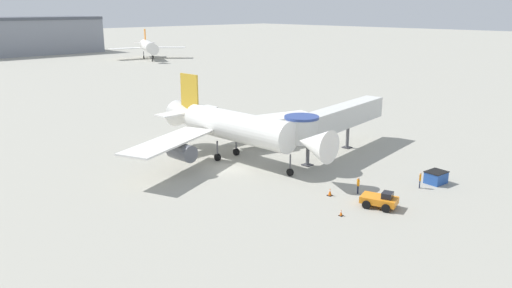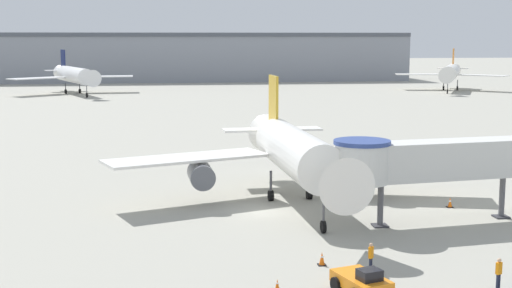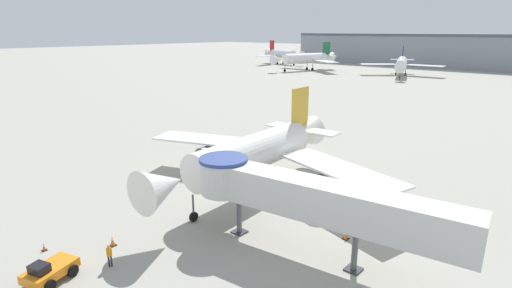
% 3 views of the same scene
% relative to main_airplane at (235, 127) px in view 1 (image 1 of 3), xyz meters
% --- Properties ---
extents(ground_plane, '(800.00, 800.00, 0.00)m').
position_rel_main_airplane_xyz_m(ground_plane, '(-2.91, -2.41, -4.30)').
color(ground_plane, '#9E9B8E').
extents(main_airplane, '(31.70, 26.16, 10.20)m').
position_rel_main_airplane_xyz_m(main_airplane, '(0.00, 0.00, 0.00)').
color(main_airplane, white).
rests_on(main_airplane, ground_plane).
extents(jet_bridge, '(21.50, 6.00, 6.45)m').
position_rel_main_airplane_xyz_m(jet_bridge, '(10.68, -7.00, 0.46)').
color(jet_bridge, silver).
rests_on(jet_bridge, ground_plane).
extents(pushback_tug_orange, '(3.00, 3.84, 1.65)m').
position_rel_main_airplane_xyz_m(pushback_tug_orange, '(-0.09, -21.34, -3.54)').
color(pushback_tug_orange, orange).
rests_on(pushback_tug_orange, ground_plane).
extents(service_container_blue, '(2.43, 2.08, 1.36)m').
position_rel_main_airplane_xyz_m(service_container_blue, '(10.33, -21.80, -3.62)').
color(service_container_blue, '#234C9E').
rests_on(service_container_blue, ground_plane).
extents(traffic_cone_starboard_wing, '(0.51, 0.51, 0.84)m').
position_rel_main_airplane_xyz_m(traffic_cone_starboard_wing, '(12.41, -2.78, -3.90)').
color(traffic_cone_starboard_wing, black).
rests_on(traffic_cone_starboard_wing, ground_plane).
extents(traffic_cone_apron_front, '(0.38, 0.38, 0.63)m').
position_rel_main_airplane_xyz_m(traffic_cone_apron_front, '(-4.49, -20.01, -4.01)').
color(traffic_cone_apron_front, black).
rests_on(traffic_cone_apron_front, ground_plane).
extents(traffic_cone_near_nose, '(0.51, 0.51, 0.84)m').
position_rel_main_airplane_xyz_m(traffic_cone_near_nose, '(-1.13, -16.07, -3.90)').
color(traffic_cone_near_nose, black).
rests_on(traffic_cone_near_nose, ground_plane).
extents(ground_crew_marshaller, '(0.37, 0.39, 1.79)m').
position_rel_main_airplane_xyz_m(ground_crew_marshaller, '(1.44, -17.71, -3.27)').
color(ground_crew_marshaller, '#1E2338').
rests_on(ground_crew_marshaller, ground_plane).
extents(ground_crew_wing_walker, '(0.39, 0.32, 1.76)m').
position_rel_main_airplane_xyz_m(ground_crew_wing_walker, '(7.61, -21.35, -3.29)').
color(ground_crew_wing_walker, '#1E2338').
rests_on(ground_crew_wing_walker, ground_plane).
extents(background_jet_orange_tail, '(26.68, 27.63, 10.68)m').
position_rel_main_airplane_xyz_m(background_jet_orange_tail, '(61.99, 118.97, 0.39)').
color(background_jet_orange_tail, white).
rests_on(background_jet_orange_tail, ground_plane).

